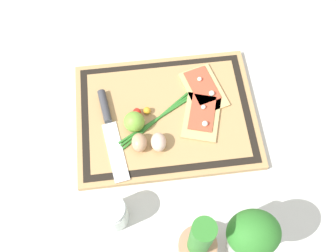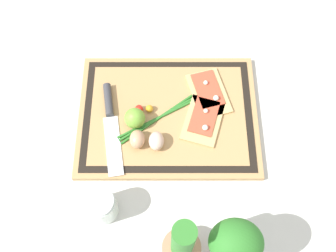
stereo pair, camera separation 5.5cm
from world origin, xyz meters
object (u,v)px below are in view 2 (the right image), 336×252
Objects in this scene: pizza_slice_near at (209,92)px; cherry_tomato_red at (139,109)px; egg_brown at (137,139)px; pizza_slice_far at (203,120)px; cherry_tomato_yellow at (149,109)px; egg_pink at (156,141)px; sauce_jar at (102,207)px; herb_pot at (182,245)px; lime at (135,118)px; herb_glass at (233,245)px; knife at (110,113)px.

cherry_tomato_red is at bearing 16.18° from pizza_slice_near.
egg_brown reaches higher than pizza_slice_near.
egg_brown reaches higher than pizza_slice_far.
pizza_slice_near is 0.18m from cherry_tomato_yellow.
cherry_tomato_yellow is (-0.03, -0.00, -0.00)m from cherry_tomato_red.
sauce_jar is at bearing 53.23° from egg_pink.
egg_brown is at bearing 37.72° from pizza_slice_near.
herb_pot is (-0.11, 0.28, 0.05)m from egg_brown.
herb_pot reaches higher than lime.
lime is 0.25m from sauce_jar.
knife is at bearing -50.89° from herb_glass.
pizza_slice_near is 0.43m from sauce_jar.
egg_pink is at bearing 47.01° from pizza_slice_near.
pizza_slice_near is at bearing -86.91° from herb_glass.
herb_pot is at bearing -3.22° from herb_glass.
herb_glass is at bearing 160.70° from sauce_jar.
pizza_slice_far is 0.18m from cherry_tomato_red.
pizza_slice_far is at bearing -136.53° from sauce_jar.
pizza_slice_far and cherry_tomato_red have the same top height.
lime is (0.01, -0.06, 0.01)m from egg_brown.
pizza_slice_near is at bearing -166.18° from knife.
cherry_tomato_yellow is at bearing -63.49° from herb_glass.
cherry_tomato_red is 0.03m from cherry_tomato_yellow.
pizza_slice_near is at bearing -101.06° from herb_pot.
pizza_slice_near is 8.19× the size of cherry_tomato_yellow.
egg_pink is (0.13, 0.07, 0.02)m from pizza_slice_far.
sauce_jar is at bearing 89.89° from knife.
cherry_tomato_red is at bearing -63.76° from egg_pink.
knife is at bearing 13.82° from pizza_slice_near.
egg_pink is 0.21× the size of herb_pot.
pizza_slice_far is 1.77× the size of sauce_jar.
lime reaches higher than cherry_tomato_yellow.
pizza_slice_near is at bearing -129.85° from sauce_jar.
cherry_tomato_yellow is (0.02, -0.10, -0.01)m from egg_pink.
cherry_tomato_yellow is at bearing -106.85° from egg_brown.
cherry_tomato_red is (0.20, 0.06, 0.01)m from pizza_slice_near.
herb_pot is at bearing 102.41° from cherry_tomato_yellow.
cherry_tomato_yellow is at bearing -78.39° from egg_pink.
sauce_jar is at bearing -19.30° from herb_glass.
herb_pot is at bearing 79.18° from pizza_slice_far.
pizza_slice_far is 0.19m from egg_brown.
herb_glass is at bearing 96.85° from pizza_slice_far.
cherry_tomato_red is at bearing -103.82° from lime.
herb_glass reaches higher than pizza_slice_far.
lime is at bearing 160.29° from knife.
herb_pot is (0.08, 0.43, 0.06)m from pizza_slice_near.
sauce_jar is (0.19, -0.10, -0.05)m from herb_pot.
sauce_jar is at bearing 50.15° from pizza_slice_near.
cherry_tomato_red is (0.05, -0.10, -0.01)m from egg_pink.
cherry_tomato_red is (-0.00, -0.10, -0.01)m from egg_brown.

